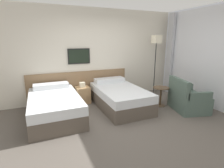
# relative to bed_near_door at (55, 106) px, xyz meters

# --- Properties ---
(ground_plane) EXTENTS (16.00, 16.00, 0.00)m
(ground_plane) POSITION_rel_bed_near_door_xyz_m (1.45, -0.97, -0.28)
(ground_plane) COLOR #5B544C
(wall_headboard) EXTENTS (10.00, 0.10, 2.70)m
(wall_headboard) POSITION_rel_bed_near_door_xyz_m (1.41, 1.01, 1.02)
(wall_headboard) COLOR beige
(wall_headboard) RESTS_ON ground_plane
(wall_window) EXTENTS (0.21, 4.45, 2.70)m
(wall_window) POSITION_rel_bed_near_door_xyz_m (4.00, -1.13, 1.06)
(wall_window) COLOR white
(wall_window) RESTS_ON ground_plane
(bed_near_door) EXTENTS (1.12, 1.92, 0.67)m
(bed_near_door) POSITION_rel_bed_near_door_xyz_m (0.00, 0.00, 0.00)
(bed_near_door) COLOR brown
(bed_near_door) RESTS_ON ground_plane
(bed_near_window) EXTENTS (1.12, 1.92, 0.67)m
(bed_near_window) POSITION_rel_bed_near_door_xyz_m (1.70, 0.00, 0.00)
(bed_near_window) COLOR brown
(bed_near_window) RESTS_ON ground_plane
(nightstand) EXTENTS (0.39, 0.40, 0.61)m
(nightstand) POSITION_rel_bed_near_door_xyz_m (0.85, 0.70, -0.03)
(nightstand) COLOR #9E7A51
(nightstand) RESTS_ON ground_plane
(floor_lamp) EXTENTS (0.24, 0.24, 1.94)m
(floor_lamp) POSITION_rel_bed_near_door_xyz_m (3.21, 0.50, 1.36)
(floor_lamp) COLOR black
(floor_lamp) RESTS_ON ground_plane
(side_table) EXTENTS (0.44, 0.44, 0.53)m
(side_table) POSITION_rel_bed_near_door_xyz_m (2.79, -0.38, 0.09)
(side_table) COLOR brown
(side_table) RESTS_ON ground_plane
(armchair) EXTENTS (0.94, 1.05, 0.86)m
(armchair) POSITION_rel_bed_near_door_xyz_m (3.23, -0.92, 0.00)
(armchair) COLOR #4C6056
(armchair) RESTS_ON ground_plane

